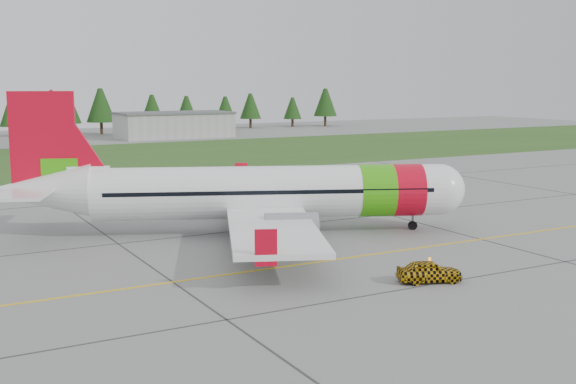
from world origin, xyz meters
TOP-DOWN VIEW (x-y plane):
  - ground at (0.00, 0.00)m, footprint 320.00×320.00m
  - aircraft at (-3.95, 18.47)m, footprint 35.68×33.88m
  - follow_me_car at (-1.33, 0.55)m, footprint 1.81×1.95m
  - grass_strip at (0.00, 82.00)m, footprint 320.00×50.00m
  - taxi_guideline at (0.00, 8.00)m, footprint 120.00×0.25m
  - hangar_east at (25.00, 118.00)m, footprint 24.00×12.00m
  - treeline at (0.00, 138.00)m, footprint 160.00×8.00m

SIDE VIEW (x-z plane):
  - ground at x=0.00m, z-range 0.00..0.00m
  - taxi_guideline at x=0.00m, z-range 0.00..0.02m
  - grass_strip at x=0.00m, z-range 0.00..0.03m
  - follow_me_car at x=-1.33m, z-range 0.00..3.94m
  - hangar_east at x=25.00m, z-range 0.00..5.20m
  - aircraft at x=-3.95m, z-range -2.40..8.95m
  - treeline at x=0.00m, z-range 0.00..10.00m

